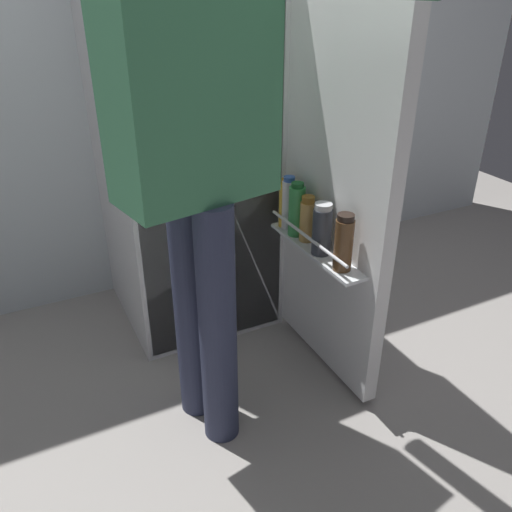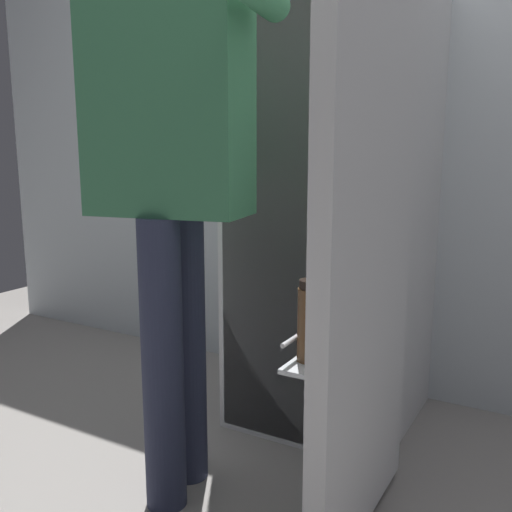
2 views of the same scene
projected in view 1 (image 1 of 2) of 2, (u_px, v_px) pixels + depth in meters
name	position (u px, v px, depth m)	size (l,w,h in m)	color
ground_plane	(243.00, 375.00, 2.10)	(5.64, 5.64, 0.00)	gray
kitchen_wall	(148.00, 31.00, 2.28)	(4.40, 0.10, 2.41)	silver
refrigerator	(193.00, 145.00, 2.14)	(0.69, 1.26, 1.62)	white
person	(197.00, 132.00, 1.42)	(0.66, 0.71, 1.72)	#2D334C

